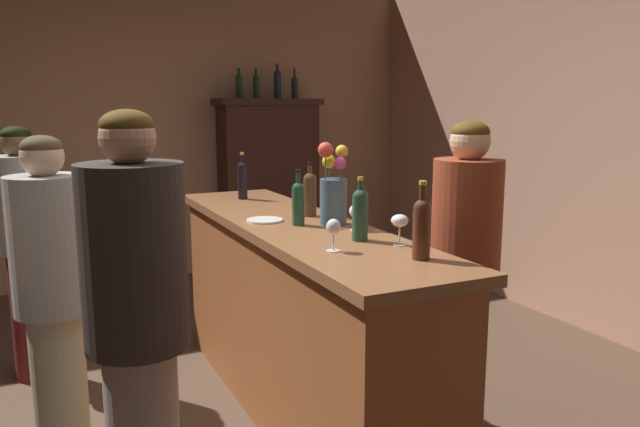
% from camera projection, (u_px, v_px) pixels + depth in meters
% --- Properties ---
extents(wall_back, '(5.73, 0.12, 2.89)m').
position_uv_depth(wall_back, '(130.00, 129.00, 5.83)').
color(wall_back, tan).
rests_on(wall_back, ground).
extents(bar_counter, '(0.61, 2.52, 1.07)m').
position_uv_depth(bar_counter, '(297.00, 318.00, 3.37)').
color(bar_counter, '#96532A').
rests_on(bar_counter, ground).
extents(display_cabinet, '(1.03, 0.40, 1.73)m').
position_uv_depth(display_cabinet, '(269.00, 183.00, 6.20)').
color(display_cabinet, '#351C16').
rests_on(display_cabinet, ground).
extents(wine_bottle_pinot, '(0.06, 0.06, 0.31)m').
position_uv_depth(wine_bottle_pinot, '(242.00, 178.00, 4.05)').
color(wine_bottle_pinot, black).
rests_on(wine_bottle_pinot, bar_counter).
extents(wine_bottle_merlot, '(0.07, 0.07, 0.29)m').
position_uv_depth(wine_bottle_merlot, '(298.00, 201.00, 3.18)').
color(wine_bottle_merlot, '#22462E').
rests_on(wine_bottle_merlot, bar_counter).
extents(wine_bottle_rose, '(0.07, 0.07, 0.32)m').
position_uv_depth(wine_bottle_rose, '(422.00, 225.00, 2.49)').
color(wine_bottle_rose, '#4C2719').
rests_on(wine_bottle_rose, bar_counter).
extents(wine_bottle_riesling, '(0.07, 0.07, 0.30)m').
position_uv_depth(wine_bottle_riesling, '(310.00, 192.00, 3.44)').
color(wine_bottle_riesling, '#4B2F1C').
rests_on(wine_bottle_riesling, bar_counter).
extents(wine_bottle_syrah, '(0.07, 0.07, 0.29)m').
position_uv_depth(wine_bottle_syrah, '(360.00, 212.00, 2.83)').
color(wine_bottle_syrah, '#22452E').
rests_on(wine_bottle_syrah, bar_counter).
extents(wine_glass_front, '(0.06, 0.06, 0.13)m').
position_uv_depth(wine_glass_front, '(356.00, 212.00, 3.06)').
color(wine_glass_front, white).
rests_on(wine_glass_front, bar_counter).
extents(wine_glass_mid, '(0.06, 0.06, 0.14)m').
position_uv_depth(wine_glass_mid, '(333.00, 228.00, 2.63)').
color(wine_glass_mid, white).
rests_on(wine_glass_mid, bar_counter).
extents(wine_glass_rear, '(0.08, 0.08, 0.14)m').
position_uv_depth(wine_glass_rear, '(400.00, 222.00, 2.73)').
color(wine_glass_rear, white).
rests_on(wine_glass_rear, bar_counter).
extents(flower_arrangement, '(0.17, 0.16, 0.43)m').
position_uv_depth(flower_arrangement, '(333.00, 191.00, 3.20)').
color(flower_arrangement, '#3F5B6E').
rests_on(flower_arrangement, bar_counter).
extents(cheese_plate, '(0.19, 0.19, 0.01)m').
position_uv_depth(cheese_plate, '(265.00, 220.00, 3.30)').
color(cheese_plate, white).
rests_on(cheese_plate, bar_counter).
extents(display_bottle_left, '(0.06, 0.06, 0.31)m').
position_uv_depth(display_bottle_left, '(239.00, 85.00, 5.91)').
color(display_bottle_left, '#193417').
rests_on(display_bottle_left, display_cabinet).
extents(display_bottle_midleft, '(0.06, 0.06, 0.31)m').
position_uv_depth(display_bottle_midleft, '(256.00, 85.00, 5.99)').
color(display_bottle_midleft, '#14381F').
rests_on(display_bottle_midleft, display_cabinet).
extents(display_bottle_center, '(0.07, 0.07, 0.34)m').
position_uv_depth(display_bottle_center, '(277.00, 83.00, 6.07)').
color(display_bottle_center, '#192439').
rests_on(display_bottle_center, display_cabinet).
extents(display_bottle_midright, '(0.06, 0.06, 0.30)m').
position_uv_depth(display_bottle_midright, '(295.00, 86.00, 6.16)').
color(display_bottle_midright, '#133123').
rests_on(display_bottle_midright, display_cabinet).
extents(patron_redhead, '(0.31, 0.31, 1.56)m').
position_uv_depth(patron_redhead, '(25.00, 242.00, 3.74)').
color(patron_redhead, maroon).
rests_on(patron_redhead, ground).
extents(patron_in_grey, '(0.33, 0.33, 1.56)m').
position_uv_depth(patron_in_grey, '(53.00, 294.00, 2.76)').
color(patron_in_grey, '#B7B28D').
rests_on(patron_in_grey, ground).
extents(patron_tall, '(0.36, 0.36, 1.67)m').
position_uv_depth(patron_tall, '(138.00, 326.00, 2.19)').
color(patron_tall, '#A09388').
rests_on(patron_tall, ground).
extents(bartender, '(0.34, 0.34, 1.61)m').
position_uv_depth(bartender, '(465.00, 266.00, 3.11)').
color(bartender, gray).
rests_on(bartender, ground).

